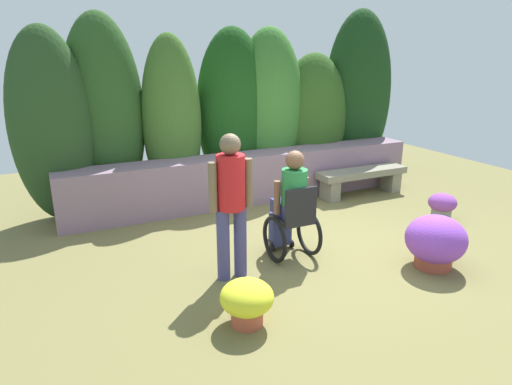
{
  "coord_description": "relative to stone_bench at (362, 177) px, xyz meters",
  "views": [
    {
      "loc": [
        -2.96,
        -4.33,
        2.4
      ],
      "look_at": [
        -0.87,
        0.09,
        0.85
      ],
      "focal_mm": 31.33,
      "sensor_mm": 36.0,
      "label": 1
    }
  ],
  "objects": [
    {
      "name": "person_in_wheelchair",
      "position": [
        -2.33,
        -1.61,
        0.3
      ],
      "size": [
        0.53,
        0.66,
        1.33
      ],
      "rotation": [
        0.0,
        0.0,
        -0.05
      ],
      "color": "black",
      "rests_on": "ground"
    },
    {
      "name": "flower_pot_red_accent",
      "position": [
        -3.4,
        -2.69,
        -0.07
      ],
      "size": [
        0.49,
        0.49,
        0.44
      ],
      "color": "#B55139",
      "rests_on": "ground"
    },
    {
      "name": "ground_plane",
      "position": [
        -1.88,
        -1.61,
        -0.32
      ],
      "size": [
        11.69,
        11.69,
        0.0
      ],
      "primitive_type": "plane",
      "color": "olive"
    },
    {
      "name": "person_standing_companion",
      "position": [
        -3.17,
        -1.8,
        0.61
      ],
      "size": [
        0.49,
        0.3,
        1.61
      ],
      "rotation": [
        0.0,
        0.0,
        0.08
      ],
      "color": "#42427A",
      "rests_on": "ground"
    },
    {
      "name": "hedge_backdrop",
      "position": [
        -1.74,
        1.18,
        1.1
      ],
      "size": [
        6.78,
        1.1,
        3.17
      ],
      "color": "#26451F",
      "rests_on": "ground"
    },
    {
      "name": "stone_retaining_wall",
      "position": [
        -1.88,
        0.53,
        0.09
      ],
      "size": [
        6.01,
        0.56,
        0.81
      ],
      "primitive_type": "cube",
      "color": "gray",
      "rests_on": "ground"
    },
    {
      "name": "flower_pot_terracotta_by_wall",
      "position": [
        0.28,
        -1.52,
        -0.08
      ],
      "size": [
        0.4,
        0.4,
        0.42
      ],
      "color": "gray",
      "rests_on": "ground"
    },
    {
      "name": "flower_pot_purple_near",
      "position": [
        -0.96,
        -2.57,
        -0.0
      ],
      "size": [
        0.68,
        0.68,
        0.62
      ],
      "color": "#A44836",
      "rests_on": "ground"
    },
    {
      "name": "stone_bench",
      "position": [
        0.0,
        0.0,
        0.0
      ],
      "size": [
        1.66,
        0.4,
        0.46
      ],
      "rotation": [
        0.0,
        0.0,
        -0.02
      ],
      "color": "gray",
      "rests_on": "ground"
    }
  ]
}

